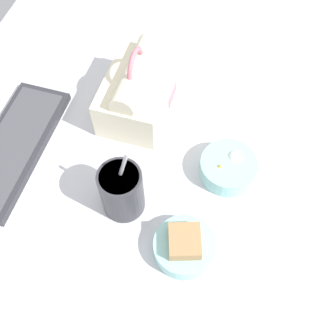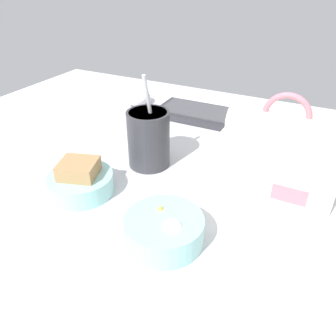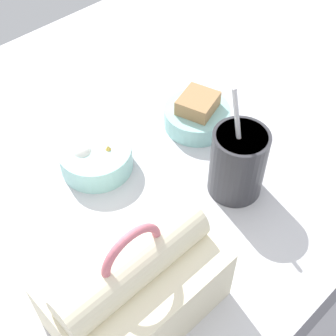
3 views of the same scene
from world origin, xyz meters
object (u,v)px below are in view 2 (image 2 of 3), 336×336
computer_mouse (139,98)px  keyboard (219,117)px  bento_bowl_sandwich (81,181)px  bento_bowl_snacks (164,229)px  soup_cup (149,138)px  lunch_bag (279,154)px

computer_mouse → keyboard: bearing=-1.7°
bento_bowl_sandwich → bento_bowl_snacks: (19.10, -4.22, -0.09)cm
soup_cup → bento_bowl_snacks: (13.02, -18.40, -3.74)cm
bento_bowl_snacks → bento_bowl_sandwich: bearing=167.6°
computer_mouse → soup_cup: bearing=-55.2°
lunch_bag → soup_cup: (-24.44, -4.88, -0.03)cm
bento_bowl_sandwich → bento_bowl_snacks: bearing=-12.4°
keyboard → bento_bowl_sandwich: size_ratio=2.91×
keyboard → computer_mouse: size_ratio=3.88×
soup_cup → computer_mouse: size_ratio=2.20×
soup_cup → bento_bowl_sandwich: size_ratio=1.65×
keyboard → computer_mouse: 25.21cm
keyboard → bento_bowl_snacks: 46.49cm
bento_bowl_snacks → computer_mouse: 56.93cm
lunch_bag → soup_cup: soup_cup is taller
bento_bowl_sandwich → bento_bowl_snacks: bento_bowl_sandwich is taller
lunch_bag → computer_mouse: (-44.09, 23.34, -4.17)cm
lunch_bag → bento_bowl_sandwich: lunch_bag is taller
bento_bowl_sandwich → computer_mouse: 44.53cm
bento_bowl_sandwich → soup_cup: bearing=66.8°
keyboard → bento_bowl_sandwich: bento_bowl_sandwich is taller
soup_cup → bento_bowl_sandwich: soup_cup is taller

